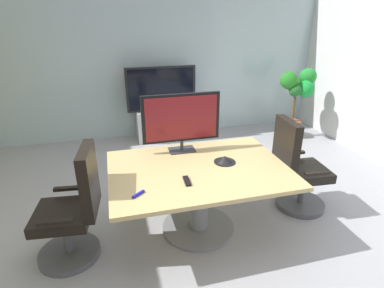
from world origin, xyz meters
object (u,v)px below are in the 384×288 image
office_chair_left (74,215)px  office_chair_right (297,173)px  remote_control (187,181)px  wall_display_unit (162,116)px  tv_monitor (181,119)px  conference_phone (225,159)px  conference_table (198,184)px  potted_plant (296,94)px

office_chair_left → office_chair_right: (2.38, 0.19, 0.00)m
office_chair_left → remote_control: office_chair_left is taller
wall_display_unit → remote_control: wall_display_unit is taller
tv_monitor → wall_display_unit: tv_monitor is taller
tv_monitor → conference_phone: tv_monitor is taller
conference_phone → office_chair_right: bearing=3.0°
conference_table → wall_display_unit: size_ratio=1.32×
conference_table → tv_monitor: bearing=98.1°
conference_table → tv_monitor: (-0.06, 0.45, 0.55)m
wall_display_unit → conference_phone: wall_display_unit is taller
conference_table → tv_monitor: 0.71m
remote_control → office_chair_left: bearing=174.8°
tv_monitor → wall_display_unit: (0.15, 2.18, -0.64)m
tv_monitor → office_chair_right: bearing=-15.9°
wall_display_unit → remote_control: bearing=-95.2°
tv_monitor → potted_plant: 3.02m
office_chair_left → tv_monitor: 1.40m
potted_plant → office_chair_left: bearing=-148.3°
conference_table → potted_plant: size_ratio=1.39×
office_chair_right → tv_monitor: (-1.25, 0.36, 0.63)m
conference_table → office_chair_left: (-1.19, -0.09, -0.08)m
conference_table → office_chair_right: office_chair_right is taller
wall_display_unit → conference_phone: (0.21, -2.58, 0.31)m
office_chair_left → wall_display_unit: (1.27, 2.72, -0.01)m
conference_table → potted_plant: (2.43, 2.14, 0.27)m
tv_monitor → office_chair_left: bearing=-154.2°
conference_phone → wall_display_unit: bearing=94.5°
conference_phone → remote_control: conference_phone is taller
office_chair_right → wall_display_unit: bearing=27.8°
office_chair_right → potted_plant: 2.42m
tv_monitor → potted_plant: tv_monitor is taller
office_chair_right → potted_plant: size_ratio=0.88×
office_chair_right → conference_phone: bearing=97.3°
office_chair_right → conference_phone: size_ratio=4.95×
potted_plant → wall_display_unit: bearing=168.2°
conference_table → remote_control: 0.36m
conference_phone → conference_table: bearing=-170.8°
office_chair_left → conference_phone: size_ratio=4.95×
potted_plant → remote_control: bearing=-137.5°
tv_monitor → remote_control: tv_monitor is taller
office_chair_left → office_chair_right: 2.39m
office_chair_right → remote_control: 1.43m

